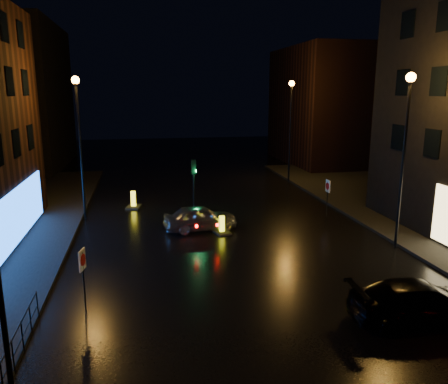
{
  "coord_description": "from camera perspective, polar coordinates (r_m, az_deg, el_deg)",
  "views": [
    {
      "loc": [
        -4.36,
        -12.42,
        7.53
      ],
      "look_at": [
        -0.5,
        7.68,
        2.8
      ],
      "focal_mm": 35.0,
      "sensor_mm": 36.0,
      "label": 1
    }
  ],
  "objects": [
    {
      "name": "ground",
      "position": [
        15.17,
        7.66,
        -16.88
      ],
      "size": [
        120.0,
        120.0,
        0.0
      ],
      "primitive_type": "plane",
      "color": "black",
      "rests_on": "ground"
    },
    {
      "name": "building_far_left",
      "position": [
        48.83,
        -25.18,
        11.19
      ],
      "size": [
        8.0,
        16.0,
        14.0
      ],
      "primitive_type": "cube",
      "color": "black",
      "rests_on": "ground"
    },
    {
      "name": "building_far_right",
      "position": [
        48.48,
        12.9,
        10.88
      ],
      "size": [
        8.0,
        14.0,
        12.0
      ],
      "primitive_type": "cube",
      "color": "black",
      "rests_on": "ground"
    },
    {
      "name": "street_lamp_lfar",
      "position": [
        26.72,
        -18.44,
        8.13
      ],
      "size": [
        0.44,
        0.44,
        8.37
      ],
      "color": "black",
      "rests_on": "ground"
    },
    {
      "name": "street_lamp_rnear",
      "position": [
        22.16,
        22.63,
        6.93
      ],
      "size": [
        0.44,
        0.44,
        8.37
      ],
      "color": "black",
      "rests_on": "ground"
    },
    {
      "name": "street_lamp_rfar",
      "position": [
        36.56,
        8.69,
        9.78
      ],
      "size": [
        0.44,
        0.44,
        8.37
      ],
      "color": "black",
      "rests_on": "ground"
    },
    {
      "name": "traffic_signal",
      "position": [
        27.52,
        -3.93,
        -1.81
      ],
      "size": [
        1.4,
        2.4,
        3.45
      ],
      "color": "black",
      "rests_on": "ground"
    },
    {
      "name": "guard_railing",
      "position": [
        13.78,
        -25.93,
        -17.94
      ],
      "size": [
        0.05,
        6.04,
        1.0
      ],
      "color": "black",
      "rests_on": "ground"
    },
    {
      "name": "silver_hatchback",
      "position": [
        24.28,
        -3.09,
        -3.37
      ],
      "size": [
        4.22,
        2.16,
        1.37
      ],
      "primitive_type": "imported",
      "rotation": [
        0.0,
        0.0,
        1.71
      ],
      "color": "#A6A9AE",
      "rests_on": "ground"
    },
    {
      "name": "dark_sedan",
      "position": [
        16.3,
        24.36,
        -13.0
      ],
      "size": [
        4.95,
        2.3,
        1.4
      ],
      "primitive_type": "imported",
      "rotation": [
        0.0,
        0.0,
        1.5
      ],
      "color": "black",
      "rests_on": "ground"
    },
    {
      "name": "bollard_near",
      "position": [
        23.82,
        -0.28,
        -4.89
      ],
      "size": [
        0.97,
        1.23,
        0.96
      ],
      "rotation": [
        0.0,
        0.0,
        0.24
      ],
      "color": "black",
      "rests_on": "ground"
    },
    {
      "name": "bollard_far",
      "position": [
        29.56,
        -11.73,
        -1.54
      ],
      "size": [
        1.11,
        1.43,
        1.11
      ],
      "rotation": [
        0.0,
        0.0,
        -0.23
      ],
      "color": "black",
      "rests_on": "ground"
    },
    {
      "name": "road_sign_left",
      "position": [
        16.04,
        -17.98,
        -9.07
      ],
      "size": [
        0.18,
        0.54,
        2.23
      ],
      "rotation": [
        0.0,
        0.0,
        -0.24
      ],
      "color": "black",
      "rests_on": "ground"
    },
    {
      "name": "road_sign_right",
      "position": [
        27.28,
        13.39,
        0.35
      ],
      "size": [
        0.08,
        0.56,
        2.29
      ],
      "rotation": [
        0.0,
        0.0,
        3.16
      ],
      "color": "black",
      "rests_on": "ground"
    }
  ]
}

